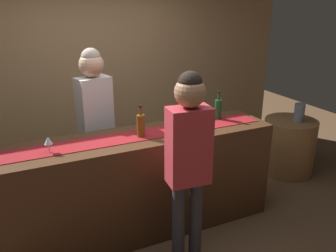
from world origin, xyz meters
The scene contains 12 objects.
ground_plane centered at (0.00, 0.00, 0.00)m, with size 10.00×10.00×0.00m, color brown.
back_wall centered at (0.00, 1.90, 1.45)m, with size 6.00×0.12×2.90m, color tan.
bar_counter centered at (0.00, 0.00, 0.51)m, with size 2.62×0.60×1.02m, color #472B19.
counter_runner_cloth centered at (0.00, 0.00, 1.03)m, with size 2.49×0.28×0.01m, color maroon.
wine_bottle_green centered at (0.90, 0.10, 1.14)m, with size 0.07×0.07×0.30m.
wine_bottle_amber centered at (-0.02, -0.03, 1.14)m, with size 0.07×0.07×0.30m.
wine_glass_near_customer centered at (0.29, 0.06, 1.13)m, with size 0.07×0.07×0.14m.
wine_glass_mid_counter centered at (-0.83, -0.05, 1.13)m, with size 0.07×0.07×0.14m.
bartender centered at (-0.29, 0.58, 1.11)m, with size 0.38×0.28×1.78m.
customer_sipping centered at (0.17, -0.62, 1.07)m, with size 0.36×0.24×1.72m.
round_side_table centered at (2.22, 0.36, 0.37)m, with size 0.68×0.68×0.74m, color olive.
vase_on_side_table centered at (2.26, 0.28, 0.86)m, with size 0.13×0.13×0.24m, color slate.
Camera 1 is at (-1.05, -2.84, 2.21)m, focal length 37.09 mm.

